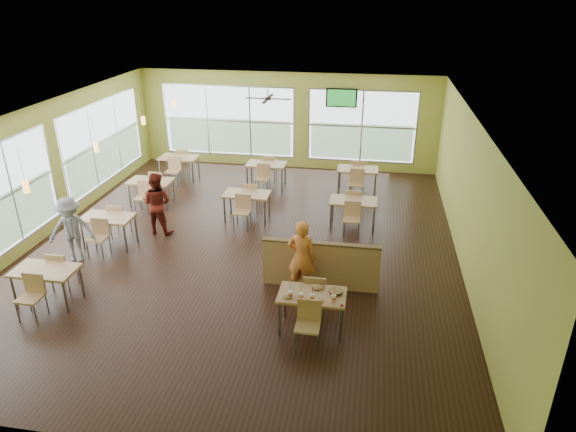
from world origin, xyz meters
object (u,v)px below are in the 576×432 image
Objects in this scene: half_wall_divider at (321,265)px; man_plaid at (302,258)px; food_basket at (336,291)px; main_table at (312,300)px.

man_plaid is (-0.36, -0.25, 0.28)m from half_wall_divider.
man_plaid is at bearing 124.97° from food_basket.
main_table is at bearing -90.00° from half_wall_divider.
main_table is 0.95× the size of man_plaid.
half_wall_divider is at bearing 106.88° from food_basket.
half_wall_divider reaches higher than main_table.
food_basket is (0.41, 0.10, 0.15)m from main_table.
main_table is at bearing 114.45° from man_plaid.
main_table reaches higher than food_basket.
main_table is 0.45m from food_basket.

